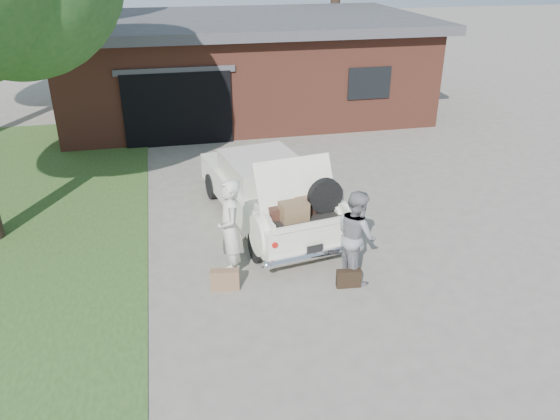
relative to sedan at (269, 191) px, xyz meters
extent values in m
plane|color=gray|center=(-0.14, -2.36, -0.71)|extent=(90.00, 90.00, 0.00)
cube|color=#2D4C1E|center=(-5.64, 0.64, -0.70)|extent=(6.00, 16.00, 0.02)
cube|color=brown|center=(0.86, 9.14, 0.79)|extent=(12.00, 7.00, 3.00)
cube|color=#4C4C51|center=(0.86, 9.14, 2.44)|extent=(12.80, 7.80, 0.30)
cube|color=black|center=(-1.64, 5.69, 0.39)|extent=(3.20, 0.30, 2.20)
cube|color=#4C4C51|center=(-1.64, 5.62, 1.54)|extent=(3.50, 0.12, 0.18)
cube|color=black|center=(4.36, 5.62, 0.89)|extent=(1.40, 0.08, 1.00)
cylinder|color=#38281E|center=(6.08, 14.79, 1.98)|extent=(0.44, 0.44, 5.37)
cube|color=white|center=(-0.01, 0.05, -0.12)|extent=(2.53, 4.89, 0.60)
cube|color=beige|center=(-0.06, 0.33, 0.41)|extent=(1.83, 2.09, 0.48)
cube|color=black|center=(-0.21, 1.20, 0.39)|extent=(1.43, 0.32, 0.41)
cube|color=black|center=(0.09, -0.54, 0.39)|extent=(1.43, 0.32, 0.41)
cylinder|color=black|center=(-0.55, -1.65, -0.40)|extent=(0.31, 0.64, 0.61)
cylinder|color=black|center=(1.07, -1.37, -0.40)|extent=(0.31, 0.64, 0.61)
cylinder|color=black|center=(-1.08, 1.47, -0.40)|extent=(0.31, 0.64, 0.61)
cylinder|color=black|center=(0.53, 1.75, -0.40)|extent=(0.31, 0.64, 0.61)
cylinder|color=silver|center=(0.39, -2.29, -0.33)|extent=(1.91, 0.49, 0.17)
cylinder|color=#A5140F|center=(-0.37, -2.35, 0.02)|extent=(0.13, 0.11, 0.11)
cylinder|color=#A5140F|center=(1.13, -2.09, 0.02)|extent=(0.13, 0.11, 0.11)
cube|color=black|center=(0.40, -2.31, -0.19)|extent=(0.32, 0.07, 0.16)
cube|color=black|center=(0.29, -1.69, 0.20)|extent=(1.60, 1.25, 0.04)
cube|color=white|center=(-0.44, -1.82, 0.29)|extent=(0.23, 1.02, 0.17)
cube|color=white|center=(1.02, -1.57, 0.29)|extent=(0.23, 1.02, 0.17)
cube|color=white|center=(0.38, -2.20, 0.25)|extent=(1.48, 0.31, 0.11)
cube|color=white|center=(0.24, -1.41, 0.70)|extent=(1.62, 0.75, 0.98)
cube|color=#4C2B20|center=(-0.02, -1.60, 0.32)|extent=(0.71, 0.53, 0.21)
cube|color=brown|center=(0.10, -1.85, 0.39)|extent=(0.56, 0.41, 0.35)
cube|color=black|center=(0.28, -1.60, 0.30)|extent=(0.59, 0.44, 0.17)
cube|color=#9C6E4F|center=(0.39, -1.50, 0.45)|extent=(0.43, 0.32, 0.14)
cylinder|color=black|center=(0.75, -1.66, 0.56)|extent=(0.69, 0.26, 0.68)
imported|color=beige|center=(-1.11, -2.03, 0.23)|extent=(0.48, 0.71, 1.88)
imported|color=gray|center=(1.08, -2.56, 0.15)|extent=(0.77, 0.92, 1.71)
cube|color=#866044|center=(-1.29, -2.48, -0.51)|extent=(0.52, 0.24, 0.39)
cube|color=black|center=(0.87, -2.87, -0.54)|extent=(0.45, 0.18, 0.34)
camera|label=1|loc=(-2.07, -10.61, 4.78)|focal=35.00mm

